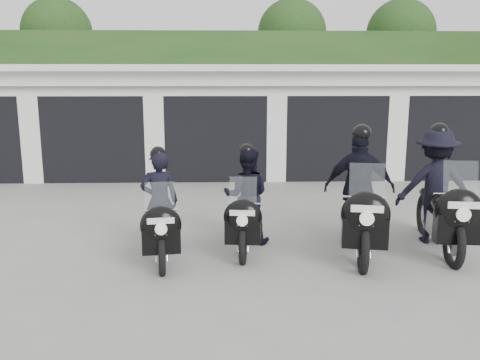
{
  "coord_description": "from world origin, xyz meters",
  "views": [
    {
      "loc": [
        0.22,
        -7.42,
        2.68
      ],
      "look_at": [
        0.47,
        0.55,
        1.05
      ],
      "focal_mm": 38.0,
      "sensor_mm": 36.0,
      "label": 1
    }
  ],
  "objects_px": {
    "police_bike_c": "(360,197)",
    "police_bike_a": "(160,213)",
    "police_bike_b": "(246,203)",
    "police_bike_d": "(438,193)"
  },
  "relations": [
    {
      "from": "police_bike_c",
      "to": "police_bike_a",
      "type": "bearing_deg",
      "value": -165.2
    },
    {
      "from": "police_bike_b",
      "to": "police_bike_d",
      "type": "height_order",
      "value": "police_bike_d"
    },
    {
      "from": "police_bike_d",
      "to": "police_bike_c",
      "type": "bearing_deg",
      "value": -165.87
    },
    {
      "from": "police_bike_b",
      "to": "police_bike_c",
      "type": "distance_m",
      "value": 1.78
    },
    {
      "from": "police_bike_b",
      "to": "police_bike_a",
      "type": "bearing_deg",
      "value": -154.41
    },
    {
      "from": "police_bike_a",
      "to": "police_bike_c",
      "type": "distance_m",
      "value": 3.08
    },
    {
      "from": "police_bike_a",
      "to": "police_bike_b",
      "type": "bearing_deg",
      "value": 12.17
    },
    {
      "from": "police_bike_c",
      "to": "police_bike_d",
      "type": "height_order",
      "value": "police_bike_d"
    },
    {
      "from": "police_bike_c",
      "to": "police_bike_d",
      "type": "distance_m",
      "value": 1.31
    },
    {
      "from": "police_bike_d",
      "to": "police_bike_b",
      "type": "bearing_deg",
      "value": -174.65
    }
  ]
}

